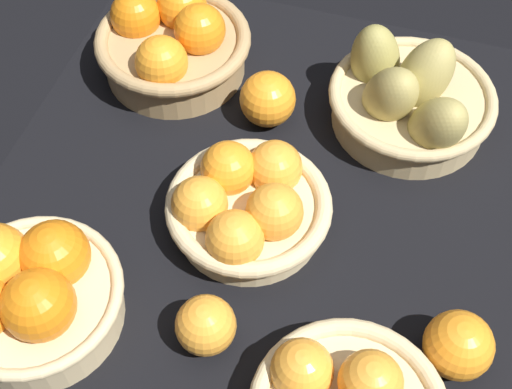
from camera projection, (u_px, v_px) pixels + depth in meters
market_tray at (257, 226)px, 94.10cm from camera, size 84.00×72.00×3.00cm
basket_far_left at (27, 293)px, 80.69cm from camera, size 20.67×20.67×12.02cm
basket_center at (246, 205)px, 89.31cm from camera, size 20.86×20.86×9.71cm
basket_near_right_pears at (408, 98)px, 98.96cm from camera, size 23.85×23.36×15.21cm
basket_far_right at (173, 43)px, 105.11cm from camera, size 22.80×22.80×11.86cm
loose_orange_front_gap at (268, 99)px, 99.98cm from camera, size 7.89×7.89×7.89cm
loose_orange_back_gap at (206, 325)px, 80.29cm from camera, size 6.95×6.95×6.95cm
loose_orange_side_gap at (458, 345)px, 78.44cm from camera, size 7.78×7.78×7.78cm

